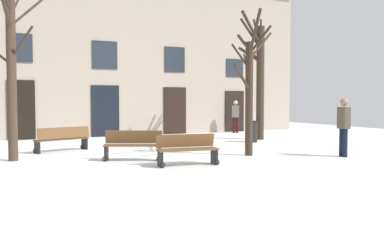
{
  "coord_description": "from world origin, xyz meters",
  "views": [
    {
      "loc": [
        -6.62,
        -12.38,
        1.76
      ],
      "look_at": [
        0.0,
        1.41,
        1.02
      ],
      "focal_mm": 37.07,
      "sensor_mm": 36.0,
      "label": 1
    }
  ],
  "objects_px": {
    "person_crossing_plaza": "(344,124)",
    "bench_back_to_back_right": "(133,145)",
    "tree_near_facade": "(250,89)",
    "tree_center": "(259,74)",
    "litter_bin": "(252,131)",
    "person_by_shop_door": "(236,115)",
    "tree_foreground": "(11,66)",
    "bench_near_lamp": "(187,149)",
    "bench_by_litter_bin": "(63,139)"
  },
  "relations": [
    {
      "from": "person_by_shop_door",
      "to": "litter_bin",
      "type": "bearing_deg",
      "value": 94.34
    },
    {
      "from": "bench_near_lamp",
      "to": "bench_back_to_back_right",
      "type": "relative_size",
      "value": 1.01
    },
    {
      "from": "bench_near_lamp",
      "to": "tree_center",
      "type": "bearing_deg",
      "value": 47.67
    },
    {
      "from": "tree_foreground",
      "to": "bench_by_litter_bin",
      "type": "distance_m",
      "value": 3.28
    },
    {
      "from": "litter_bin",
      "to": "bench_back_to_back_right",
      "type": "distance_m",
      "value": 6.76
    },
    {
      "from": "bench_by_litter_bin",
      "to": "person_crossing_plaza",
      "type": "bearing_deg",
      "value": 127.69
    },
    {
      "from": "litter_bin",
      "to": "tree_center",
      "type": "bearing_deg",
      "value": 42.84
    },
    {
      "from": "tree_foreground",
      "to": "tree_center",
      "type": "xyz_separation_m",
      "value": [
        10.28,
        2.32,
        0.19
      ]
    },
    {
      "from": "litter_bin",
      "to": "tree_foreground",
      "type": "bearing_deg",
      "value": -171.26
    },
    {
      "from": "bench_back_to_back_right",
      "to": "person_crossing_plaza",
      "type": "relative_size",
      "value": 0.93
    },
    {
      "from": "bench_back_to_back_right",
      "to": "tree_near_facade",
      "type": "bearing_deg",
      "value": 15.6
    },
    {
      "from": "tree_center",
      "to": "bench_by_litter_bin",
      "type": "bearing_deg",
      "value": -175.74
    },
    {
      "from": "bench_by_litter_bin",
      "to": "person_by_shop_door",
      "type": "relative_size",
      "value": 1.08
    },
    {
      "from": "tree_foreground",
      "to": "tree_near_facade",
      "type": "distance_m",
      "value": 7.19
    },
    {
      "from": "bench_by_litter_bin",
      "to": "tree_foreground",
      "type": "bearing_deg",
      "value": 27.49
    },
    {
      "from": "litter_bin",
      "to": "bench_back_to_back_right",
      "type": "height_order",
      "value": "litter_bin"
    },
    {
      "from": "tree_near_facade",
      "to": "bench_near_lamp",
      "type": "height_order",
      "value": "tree_near_facade"
    },
    {
      "from": "bench_back_to_back_right",
      "to": "person_crossing_plaza",
      "type": "height_order",
      "value": "person_crossing_plaza"
    },
    {
      "from": "bench_back_to_back_right",
      "to": "person_by_shop_door",
      "type": "distance_m",
      "value": 10.92
    },
    {
      "from": "tree_foreground",
      "to": "bench_back_to_back_right",
      "type": "bearing_deg",
      "value": -23.76
    },
    {
      "from": "tree_near_facade",
      "to": "tree_center",
      "type": "xyz_separation_m",
      "value": [
        3.41,
        4.33,
        0.82
      ]
    },
    {
      "from": "litter_bin",
      "to": "bench_near_lamp",
      "type": "bearing_deg",
      "value": -139.49
    },
    {
      "from": "person_by_shop_door",
      "to": "person_crossing_plaza",
      "type": "bearing_deg",
      "value": 106.61
    },
    {
      "from": "bench_near_lamp",
      "to": "person_by_shop_door",
      "type": "distance_m",
      "value": 11.28
    },
    {
      "from": "tree_foreground",
      "to": "litter_bin",
      "type": "height_order",
      "value": "tree_foreground"
    },
    {
      "from": "tree_near_facade",
      "to": "person_crossing_plaza",
      "type": "relative_size",
      "value": 2.41
    },
    {
      "from": "tree_foreground",
      "to": "bench_near_lamp",
      "type": "relative_size",
      "value": 3.31
    },
    {
      "from": "bench_near_lamp",
      "to": "person_crossing_plaza",
      "type": "distance_m",
      "value": 5.21
    },
    {
      "from": "bench_near_lamp",
      "to": "person_by_shop_door",
      "type": "height_order",
      "value": "person_by_shop_door"
    },
    {
      "from": "tree_foreground",
      "to": "person_by_shop_door",
      "type": "relative_size",
      "value": 3.22
    },
    {
      "from": "tree_foreground",
      "to": "tree_near_facade",
      "type": "relative_size",
      "value": 1.29
    },
    {
      "from": "bench_by_litter_bin",
      "to": "person_crossing_plaza",
      "type": "height_order",
      "value": "person_crossing_plaza"
    },
    {
      "from": "tree_near_facade",
      "to": "litter_bin",
      "type": "xyz_separation_m",
      "value": [
        2.46,
        3.45,
        -1.69
      ]
    },
    {
      "from": "litter_bin",
      "to": "person_by_shop_door",
      "type": "height_order",
      "value": "person_by_shop_door"
    },
    {
      "from": "litter_bin",
      "to": "bench_near_lamp",
      "type": "distance_m",
      "value": 6.67
    },
    {
      "from": "tree_foreground",
      "to": "bench_back_to_back_right",
      "type": "relative_size",
      "value": 3.34
    },
    {
      "from": "person_crossing_plaza",
      "to": "bench_back_to_back_right",
      "type": "bearing_deg",
      "value": -100.42
    },
    {
      "from": "person_crossing_plaza",
      "to": "person_by_shop_door",
      "type": "bearing_deg",
      "value": 177.04
    },
    {
      "from": "tree_center",
      "to": "person_by_shop_door",
      "type": "distance_m",
      "value": 4.22
    },
    {
      "from": "bench_back_to_back_right",
      "to": "person_crossing_plaza",
      "type": "xyz_separation_m",
      "value": [
        6.2,
        -2.11,
        0.57
      ]
    },
    {
      "from": "person_crossing_plaza",
      "to": "litter_bin",
      "type": "bearing_deg",
      "value": -170.89
    },
    {
      "from": "litter_bin",
      "to": "person_by_shop_door",
      "type": "relative_size",
      "value": 0.51
    },
    {
      "from": "tree_foreground",
      "to": "tree_center",
      "type": "distance_m",
      "value": 10.54
    },
    {
      "from": "bench_by_litter_bin",
      "to": "person_crossing_plaza",
      "type": "relative_size",
      "value": 1.05
    },
    {
      "from": "tree_foreground",
      "to": "litter_bin",
      "type": "distance_m",
      "value": 9.73
    },
    {
      "from": "tree_center",
      "to": "litter_bin",
      "type": "relative_size",
      "value": 6.29
    },
    {
      "from": "litter_bin",
      "to": "bench_by_litter_bin",
      "type": "relative_size",
      "value": 0.47
    },
    {
      "from": "tree_foreground",
      "to": "bench_by_litter_bin",
      "type": "bearing_deg",
      "value": 46.14
    },
    {
      "from": "tree_foreground",
      "to": "person_crossing_plaza",
      "type": "bearing_deg",
      "value": -20.54
    },
    {
      "from": "litter_bin",
      "to": "person_crossing_plaza",
      "type": "distance_m",
      "value": 4.99
    }
  ]
}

